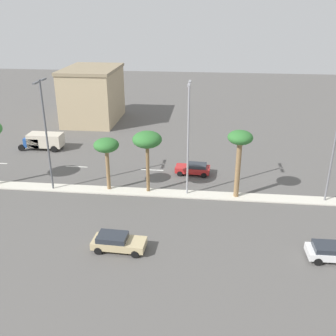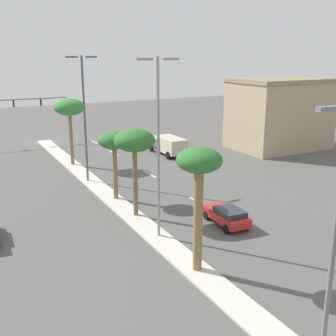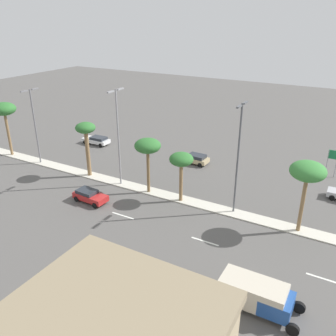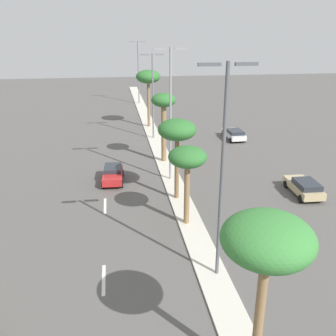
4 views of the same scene
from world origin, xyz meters
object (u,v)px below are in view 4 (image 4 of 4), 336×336
Objects in this scene: palm_tree_far at (187,159)px; palm_tree_outboard at (164,105)px; sedan_red_front at (113,174)px; palm_tree_near at (148,78)px; palm_tree_center at (267,242)px; street_lamp_center at (153,90)px; street_lamp_front at (223,162)px; street_lamp_trailing at (138,68)px; sedan_white_center at (234,134)px; sedan_tan_rear at (304,187)px; street_lamp_left at (170,107)px; palm_tree_right at (177,131)px.

palm_tree_far is 13.76m from palm_tree_outboard.
palm_tree_outboard is 1.73× the size of sedan_red_front.
palm_tree_near is (0.23, 28.95, 1.99)m from palm_tree_far.
palm_tree_near is (-0.04, 15.24, 0.92)m from palm_tree_outboard.
palm_tree_far is at bearing 90.94° from palm_tree_center.
palm_tree_center is at bearing -89.94° from street_lamp_center.
street_lamp_front is at bearing -69.13° from sedan_red_front.
palm_tree_far is at bearing -90.23° from street_lamp_trailing.
palm_tree_outboard is 1.56× the size of sedan_white_center.
street_lamp_center is at bearing 90.81° from street_lamp_front.
sedan_tan_rear is 1.08× the size of sedan_red_front.
palm_tree_center is 1.02× the size of palm_tree_outboard.
street_lamp_left reaches higher than palm_tree_center.
palm_tree_center reaches higher than sedan_red_front.
palm_tree_near is at bearing 90.58° from street_lamp_front.
sedan_white_center is (10.19, -26.07, -5.88)m from street_lamp_trailing.
palm_tree_near is at bearing 112.81° from sedan_tan_rear.
palm_tree_far is 4.42m from palm_tree_right.
street_lamp_front is at bearing -84.56° from palm_tree_far.
palm_tree_center is at bearing -93.12° from street_lamp_front.
street_lamp_center is (0.17, 22.80, 1.23)m from palm_tree_far.
street_lamp_left is (-0.42, 14.68, -0.00)m from street_lamp_front.
street_lamp_center reaches higher than sedan_tan_rear.
palm_tree_center is 35.82m from sedan_white_center.
sedan_red_front is at bearing -105.13° from palm_tree_near.
palm_tree_center is 0.62× the size of street_lamp_front.
sedan_white_center is (10.11, 7.23, -5.34)m from palm_tree_outboard.
palm_tree_center is 6.85m from street_lamp_front.
sedan_tan_rear is (10.93, 3.51, -4.25)m from palm_tree_far.
sedan_red_front is at bearing 103.81° from palm_tree_center.
street_lamp_left reaches higher than street_lamp_center.
sedan_tan_rear is at bearing -25.12° from street_lamp_left.
street_lamp_center is (-0.09, 9.08, 0.15)m from palm_tree_outboard.
palm_tree_right is 0.60× the size of street_lamp_trailing.
palm_tree_near reaches higher than sedan_white_center.
street_lamp_left is at bearing 88.92° from palm_tree_far.
palm_tree_far is at bearing -91.08° from street_lamp_left.
street_lamp_front is 17.30m from sedan_red_front.
street_lamp_trailing is at bearing 89.77° from palm_tree_far.
street_lamp_center is at bearing 89.96° from street_lamp_left.
street_lamp_left is at bearing -90.04° from street_lamp_trailing.
sedan_white_center is at bearing -10.32° from street_lamp_center.
palm_tree_outboard is at bearing 136.25° from sedan_tan_rear.
palm_tree_right is 1.61× the size of sedan_red_front.
palm_tree_near is 0.76× the size of street_lamp_center.
palm_tree_center is 1.58× the size of sedan_white_center.
palm_tree_far is 1.25× the size of sedan_white_center.
sedan_white_center is (-0.55, 17.44, -0.02)m from sedan_tan_rear.
palm_tree_right is 42.68m from street_lamp_trailing.
palm_tree_far is 0.87× the size of palm_tree_right.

